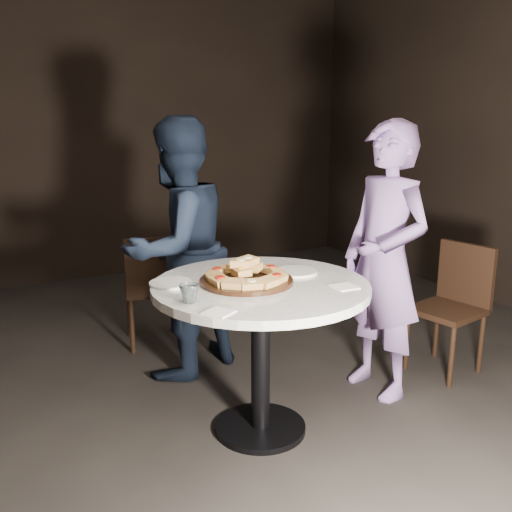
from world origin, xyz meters
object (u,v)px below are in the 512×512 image
(focaccia_pile, at_px, (245,273))
(water_glass, at_px, (189,294))
(chair_far, at_px, (153,283))
(diner_navy, at_px, (178,249))
(chair_right, at_px, (455,299))
(diner_teal, at_px, (385,261))
(serving_board, at_px, (246,281))
(table, at_px, (261,312))

(focaccia_pile, distance_m, water_glass, 0.40)
(chair_far, bearing_deg, diner_navy, 105.54)
(focaccia_pile, height_order, water_glass, focaccia_pile)
(water_glass, relative_size, diner_navy, 0.05)
(chair_right, height_order, diner_teal, diner_teal)
(focaccia_pile, bearing_deg, serving_board, -62.68)
(diner_teal, bearing_deg, serving_board, -92.19)
(table, bearing_deg, focaccia_pile, 148.07)
(diner_navy, height_order, diner_teal, diner_navy)
(table, bearing_deg, chair_far, 94.87)
(diner_teal, bearing_deg, table, -89.66)
(table, relative_size, serving_board, 2.91)
(serving_board, relative_size, focaccia_pile, 1.12)
(focaccia_pile, relative_size, diner_navy, 0.26)
(table, relative_size, chair_far, 1.64)
(water_glass, xyz_separation_m, chair_far, (0.32, 1.50, -0.39))
(table, distance_m, serving_board, 0.18)
(chair_far, relative_size, diner_teal, 0.51)
(chair_right, bearing_deg, diner_teal, -98.68)
(diner_navy, bearing_deg, serving_board, 70.35)
(diner_navy, bearing_deg, focaccia_pile, 70.22)
(chair_right, bearing_deg, water_glass, -94.06)
(serving_board, bearing_deg, chair_right, 1.83)
(table, height_order, chair_right, chair_right)
(water_glass, bearing_deg, chair_right, 6.01)
(table, xyz_separation_m, chair_far, (-0.12, 1.38, -0.19))
(table, xyz_separation_m, diner_teal, (0.88, 0.07, 0.14))
(chair_right, bearing_deg, table, -96.78)
(focaccia_pile, xyz_separation_m, water_glass, (-0.37, -0.16, -0.01))
(focaccia_pile, xyz_separation_m, chair_right, (1.58, 0.05, -0.40))
(table, xyz_separation_m, chair_right, (1.51, 0.09, -0.19))
(focaccia_pile, bearing_deg, diner_teal, 1.86)
(table, distance_m, chair_far, 1.40)
(serving_board, height_order, water_glass, water_glass)
(chair_far, bearing_deg, chair_right, 154.71)
(chair_far, xyz_separation_m, chair_right, (1.63, -1.29, -0.00))
(table, bearing_deg, serving_board, 150.02)
(chair_right, bearing_deg, focaccia_pile, -98.39)
(water_glass, bearing_deg, focaccia_pile, 23.24)
(chair_right, relative_size, diner_teal, 0.51)
(chair_far, bearing_deg, diner_teal, 140.40)
(water_glass, xyz_separation_m, chair_right, (1.95, 0.21, -0.39))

